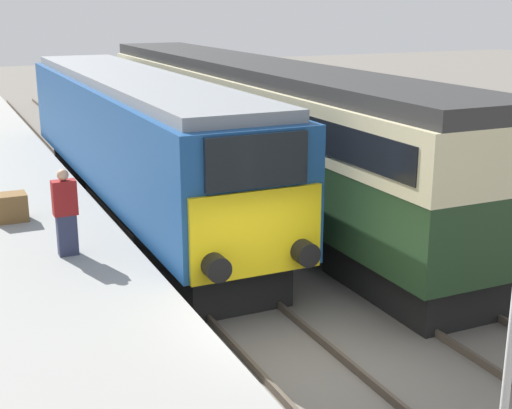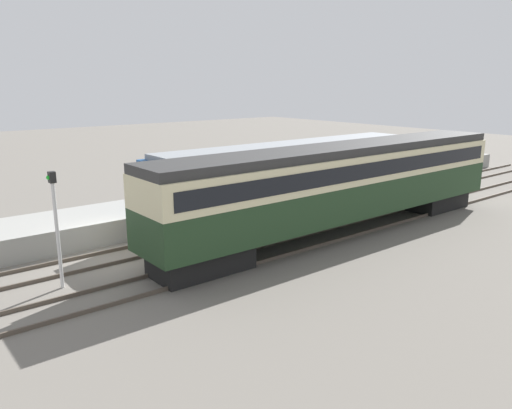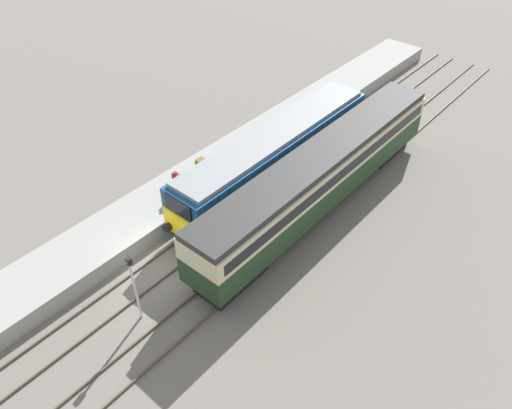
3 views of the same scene
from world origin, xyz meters
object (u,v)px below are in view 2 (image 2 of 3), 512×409
at_px(locomotive, 293,176).
at_px(passenger_carriage, 344,180).
at_px(luggage_crate, 208,188).
at_px(signal_post, 56,220).
at_px(person_on_platform, 169,187).

distance_m(locomotive, passenger_carriage, 3.42).
xyz_separation_m(passenger_carriage, luggage_crate, (-6.97, -2.65, -1.13)).
bearing_deg(signal_post, passenger_carriage, 81.97).
bearing_deg(person_on_platform, locomotive, 62.58).
relative_size(passenger_carriage, luggage_crate, 27.99).
height_order(person_on_platform, signal_post, signal_post).
relative_size(locomotive, person_on_platform, 9.71).
relative_size(locomotive, passenger_carriage, 0.82).
relative_size(person_on_platform, signal_post, 0.42).
height_order(locomotive, luggage_crate, locomotive).
bearing_deg(passenger_carriage, luggage_crate, -159.19).
bearing_deg(locomotive, passenger_carriage, -1.70).
bearing_deg(luggage_crate, passenger_carriage, 20.81).
distance_m(passenger_carriage, signal_post, 12.17).
distance_m(passenger_carriage, person_on_platform, 8.25).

